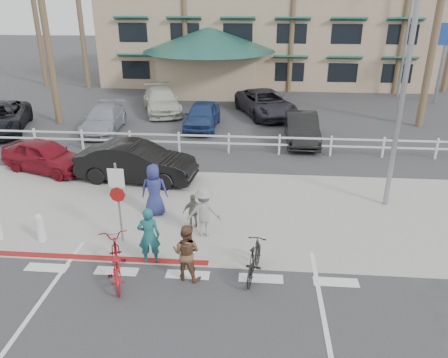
# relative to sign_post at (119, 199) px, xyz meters

# --- Properties ---
(ground) EXTENTS (140.00, 140.00, 0.00)m
(ground) POSITION_rel_sign_post_xyz_m (2.30, -2.20, -1.45)
(ground) COLOR #333335
(bike_path) EXTENTS (12.00, 16.00, 0.01)m
(bike_path) POSITION_rel_sign_post_xyz_m (2.30, -4.20, -1.45)
(bike_path) COLOR #333335
(bike_path) RESTS_ON ground
(sidewalk_plaza) EXTENTS (22.00, 7.00, 0.01)m
(sidewalk_plaza) POSITION_rel_sign_post_xyz_m (2.30, 2.30, -1.44)
(sidewalk_plaza) COLOR gray
(sidewalk_plaza) RESTS_ON ground
(cross_street) EXTENTS (40.00, 5.00, 0.01)m
(cross_street) POSITION_rel_sign_post_xyz_m (2.30, 6.30, -1.45)
(cross_street) COLOR #333335
(cross_street) RESTS_ON ground
(parking_lot) EXTENTS (50.00, 16.00, 0.01)m
(parking_lot) POSITION_rel_sign_post_xyz_m (2.30, 15.80, -1.45)
(parking_lot) COLOR #333335
(parking_lot) RESTS_ON ground
(curb_red) EXTENTS (7.00, 0.25, 0.02)m
(curb_red) POSITION_rel_sign_post_xyz_m (-0.70, -1.00, -1.44)
(curb_red) COLOR maroon
(curb_red) RESTS_ON ground
(rail_fence) EXTENTS (29.40, 0.16, 1.00)m
(rail_fence) POSITION_rel_sign_post_xyz_m (2.80, 8.30, -0.95)
(rail_fence) COLOR silver
(rail_fence) RESTS_ON ground
(building) EXTENTS (28.00, 16.00, 11.30)m
(building) POSITION_rel_sign_post_xyz_m (4.30, 28.80, 4.20)
(building) COLOR tan
(building) RESTS_ON ground
(sign_post) EXTENTS (0.50, 0.10, 2.90)m
(sign_post) POSITION_rel_sign_post_xyz_m (0.00, 0.00, 0.00)
(sign_post) COLOR gray
(sign_post) RESTS_ON ground
(bollard_0) EXTENTS (0.26, 0.26, 0.95)m
(bollard_0) POSITION_rel_sign_post_xyz_m (-2.50, -0.20, -0.97)
(bollard_0) COLOR silver
(bollard_0) RESTS_ON ground
(streetlight_0) EXTENTS (0.60, 2.00, 9.00)m
(streetlight_0) POSITION_rel_sign_post_xyz_m (8.80, 3.30, 3.05)
(streetlight_0) COLOR gray
(streetlight_0) RESTS_ON ground
(streetlight_1) EXTENTS (0.60, 2.00, 9.50)m
(streetlight_1) POSITION_rel_sign_post_xyz_m (14.30, 21.80, 3.30)
(streetlight_1) COLOR gray
(streetlight_1) RESTS_ON ground
(info_sign) EXTENTS (1.20, 0.16, 5.60)m
(info_sign) POSITION_rel_sign_post_xyz_m (16.30, 19.80, 1.35)
(info_sign) COLOR navy
(info_sign) RESTS_ON ground
(palm_1) EXTENTS (4.00, 4.00, 13.00)m
(palm_1) POSITION_rel_sign_post_xyz_m (-9.70, 22.80, 5.05)
(palm_1) COLOR #173C17
(palm_1) RESTS_ON ground
(palm_5) EXTENTS (4.00, 4.00, 13.00)m
(palm_5) POSITION_rel_sign_post_xyz_m (6.30, 22.80, 5.05)
(palm_5) COLOR #173C17
(palm_5) RESTS_ON ground
(palm_10) EXTENTS (4.00, 4.00, 12.00)m
(palm_10) POSITION_rel_sign_post_xyz_m (-7.70, 12.80, 4.55)
(palm_10) COLOR #173C17
(palm_10) RESTS_ON ground
(bike_red) EXTENTS (1.45, 2.29, 1.14)m
(bike_red) POSITION_rel_sign_post_xyz_m (0.42, -1.90, -0.88)
(bike_red) COLOR maroon
(bike_red) RESTS_ON ground
(rider_red) EXTENTS (0.70, 0.53, 1.72)m
(rider_red) POSITION_rel_sign_post_xyz_m (1.14, -1.04, -0.59)
(rider_red) COLOR #1A585A
(rider_red) RESTS_ON ground
(bike_black) EXTENTS (0.80, 1.80, 1.05)m
(bike_black) POSITION_rel_sign_post_xyz_m (4.10, -1.48, -0.93)
(bike_black) COLOR black
(bike_black) RESTS_ON ground
(rider_black) EXTENTS (0.90, 0.78, 1.61)m
(rider_black) POSITION_rel_sign_post_xyz_m (2.31, -1.71, -0.65)
(rider_black) COLOR brown
(rider_black) RESTS_ON ground
(pedestrian_a) EXTENTS (1.12, 0.72, 1.64)m
(pedestrian_a) POSITION_rel_sign_post_xyz_m (2.49, 0.58, -0.63)
(pedestrian_a) COLOR gray
(pedestrian_a) RESTS_ON ground
(pedestrian_child) EXTENTS (0.75, 0.47, 1.19)m
(pedestrian_child) POSITION_rel_sign_post_xyz_m (2.08, 1.02, -0.85)
(pedestrian_child) COLOR gray
(pedestrian_child) RESTS_ON ground
(pedestrian_b) EXTENTS (0.96, 0.69, 1.84)m
(pedestrian_b) POSITION_rel_sign_post_xyz_m (0.61, 1.87, -0.53)
(pedestrian_b) COLOR navy
(pedestrian_b) RESTS_ON ground
(car_white_sedan) EXTENTS (4.95, 2.17, 1.58)m
(car_white_sedan) POSITION_rel_sign_post_xyz_m (-0.79, 4.74, -0.66)
(car_white_sedan) COLOR black
(car_white_sedan) RESTS_ON ground
(car_red_compact) EXTENTS (4.32, 2.88, 1.37)m
(car_red_compact) POSITION_rel_sign_post_xyz_m (-4.97, 5.44, -0.77)
(car_red_compact) COLOR maroon
(car_red_compact) RESTS_ON ground
(lot_car_0) EXTENTS (4.20, 6.13, 1.56)m
(lot_car_0) POSITION_rel_sign_post_xyz_m (-10.10, 10.77, -0.67)
(lot_car_0) COLOR black
(lot_car_0) RESTS_ON ground
(lot_car_1) EXTENTS (2.22, 4.69, 1.32)m
(lot_car_1) POSITION_rel_sign_post_xyz_m (-4.47, 11.41, -0.79)
(lot_car_1) COLOR #9195A1
(lot_car_1) RESTS_ON ground
(lot_car_2) EXTENTS (1.85, 4.36, 1.47)m
(lot_car_2) POSITION_rel_sign_post_xyz_m (0.90, 12.40, -0.72)
(lot_car_2) COLOR navy
(lot_car_2) RESTS_ON ground
(lot_car_3) EXTENTS (1.57, 4.47, 1.47)m
(lot_car_3) POSITION_rel_sign_post_xyz_m (6.29, 10.34, -0.71)
(lot_car_3) COLOR black
(lot_car_3) RESTS_ON ground
(lot_car_4) EXTENTS (3.64, 5.55, 1.49)m
(lot_car_4) POSITION_rel_sign_post_xyz_m (-2.16, 15.72, -0.70)
(lot_car_4) COLOR beige
(lot_car_4) RESTS_ON ground
(lot_car_5) EXTENTS (4.37, 6.14, 1.55)m
(lot_car_5) POSITION_rel_sign_post_xyz_m (4.46, 15.47, -0.67)
(lot_car_5) COLOR #26252D
(lot_car_5) RESTS_ON ground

